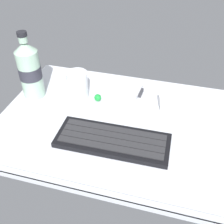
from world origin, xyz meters
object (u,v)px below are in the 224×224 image
at_px(handheld_device, 122,89).
at_px(water_bottle, 30,70).
at_px(juice_cup, 78,86).
at_px(trackball_mouse, 98,98).
at_px(keyboard, 113,140).
at_px(charger_block, 171,102).

relative_size(handheld_device, water_bottle, 0.64).
relative_size(juice_cup, water_bottle, 0.41).
relative_size(juice_cup, trackball_mouse, 3.86).
bearing_deg(keyboard, charger_block, 56.56).
height_order(handheld_device, water_bottle, water_bottle).
height_order(juice_cup, trackball_mouse, juice_cup).
relative_size(keyboard, juice_cup, 3.43).
height_order(keyboard, handheld_device, keyboard).
height_order(keyboard, charger_block, charger_block).
bearing_deg(juice_cup, trackball_mouse, -5.40).
relative_size(water_bottle, charger_block, 2.97).
bearing_deg(charger_block, juice_cup, -174.71).
bearing_deg(water_bottle, handheld_device, 19.70).
bearing_deg(charger_block, trackball_mouse, -171.55).
relative_size(water_bottle, trackball_mouse, 9.45).
height_order(charger_block, trackball_mouse, charger_block).
xyz_separation_m(keyboard, charger_block, (0.13, 0.19, 0.00)).
xyz_separation_m(handheld_device, water_bottle, (-0.26, -0.09, 0.08)).
bearing_deg(charger_block, handheld_device, 166.44).
bearing_deg(water_bottle, keyboard, -25.40).
xyz_separation_m(keyboard, juice_cup, (-0.16, 0.17, 0.03)).
bearing_deg(keyboard, juice_cup, 132.96).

